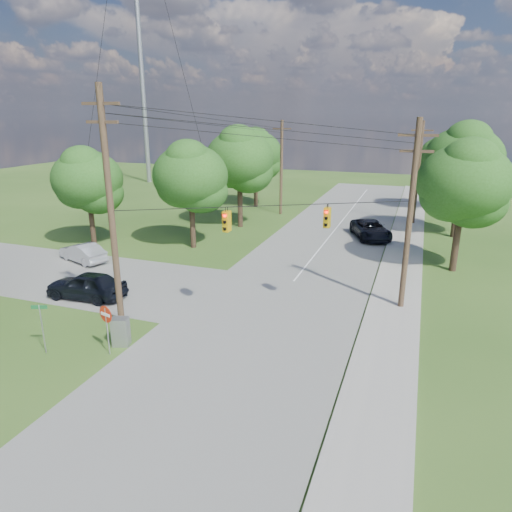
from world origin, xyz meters
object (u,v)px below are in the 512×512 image
at_px(car_main_north, 371,229).
at_px(control_cabinet, 121,332).
at_px(car_cross_dark, 86,285).
at_px(pole_ne, 410,214).
at_px(pole_north_w, 281,167).
at_px(car_cross_silver, 83,252).
at_px(do_not_enter_sign, 106,319).
at_px(pole_north_e, 418,173).
at_px(pole_sw, 111,210).

xyz_separation_m(car_main_north, control_cabinet, (-9.00, -24.09, -0.11)).
bearing_deg(car_cross_dark, pole_ne, 102.22).
bearing_deg(pole_ne, pole_north_w, 122.29).
bearing_deg(car_cross_silver, do_not_enter_sign, 63.40).
bearing_deg(pole_north_w, car_cross_dark, -98.25).
distance_m(pole_ne, control_cabinet, 16.13).
distance_m(pole_north_e, car_cross_silver, 31.53).
xyz_separation_m(pole_ne, car_cross_silver, (-22.84, 0.71, -4.72)).
bearing_deg(pole_ne, car_cross_dark, -164.35).
height_order(car_cross_dark, car_cross_silver, car_cross_dark).
height_order(pole_ne, control_cabinet, pole_ne).
bearing_deg(control_cabinet, pole_north_w, 74.68).
xyz_separation_m(pole_sw, control_cabinet, (1.10, -1.56, -5.52)).
bearing_deg(do_not_enter_sign, pole_north_w, 107.29).
relative_size(car_cross_dark, car_cross_silver, 1.12).
height_order(car_cross_silver, control_cabinet, car_cross_silver).
relative_size(pole_ne, pole_north_w, 1.05).
xyz_separation_m(car_cross_silver, do_not_enter_sign, (10.44, -10.80, 1.02)).
bearing_deg(car_cross_dark, car_cross_silver, -141.97).
distance_m(car_cross_dark, do_not_enter_sign, 7.49).
height_order(car_cross_dark, car_main_north, car_cross_dark).
distance_m(pole_north_w, car_cross_dark, 27.60).
distance_m(pole_ne, car_cross_dark, 19.06).
relative_size(pole_ne, car_main_north, 1.86).
bearing_deg(pole_north_e, car_cross_silver, -137.01).
distance_m(pole_sw, pole_north_e, 32.55).
bearing_deg(pole_sw, car_cross_silver, 138.36).
relative_size(car_main_north, do_not_enter_sign, 2.33).
bearing_deg(do_not_enter_sign, pole_north_e, 83.48).
bearing_deg(pole_ne, pole_sw, -150.62).
height_order(car_main_north, control_cabinet, car_main_north).
xyz_separation_m(pole_sw, pole_ne, (13.50, 7.60, -0.76)).
xyz_separation_m(car_cross_dark, car_cross_silver, (-5.03, 5.69, -0.11)).
height_order(pole_north_e, car_cross_silver, pole_north_e).
bearing_deg(control_cabinet, do_not_enter_sign, -108.07).
distance_m(pole_sw, do_not_enter_sign, 5.23).
xyz_separation_m(pole_ne, do_not_enter_sign, (-12.40, -10.09, -3.70)).
xyz_separation_m(pole_north_e, car_main_north, (-3.40, -7.07, -4.31)).
height_order(pole_north_e, car_cross_dark, pole_north_e).
bearing_deg(pole_sw, car_main_north, 65.86).
relative_size(pole_sw, pole_north_w, 1.20).
bearing_deg(do_not_enter_sign, car_cross_silver, 148.65).
bearing_deg(car_cross_silver, pole_sw, 67.72).
height_order(pole_sw, car_cross_dark, pole_sw).
height_order(pole_sw, pole_ne, pole_sw).
height_order(pole_sw, car_main_north, pole_sw).
bearing_deg(car_cross_silver, car_cross_dark, 60.81).
relative_size(pole_north_e, car_cross_dark, 2.07).
relative_size(pole_ne, car_cross_dark, 2.18).
distance_m(pole_north_w, control_cabinet, 31.51).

